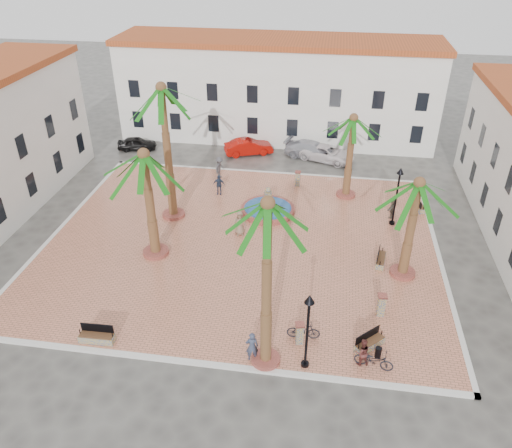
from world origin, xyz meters
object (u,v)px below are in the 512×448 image
object	(u,v)px
bench_s	(97,337)
cyclist_a	(252,346)
bollard_se	(300,333)
pedestrian_fountain_b	(219,185)
bench_se	(369,343)
car_white	(327,153)
lamppost_s	(308,319)
lamppost_e	(398,187)
bicycle_b	(303,330)
pedestrian_north	(220,168)
fountain	(268,209)
car_black	(137,143)
bench_ne	(418,206)
car_red	(249,147)
cyclist_b	(362,352)
pedestrian_east	(393,207)
palm_sw	(145,168)
pedestrian_fountain_a	(240,223)
palm_ne	(353,128)
palm_e	(417,195)
palm_s	(268,222)
bench_e	(381,260)
litter_bin	(378,352)
bollard_n	(298,178)
palm_nw	(162,102)
bicycle_a	(374,360)
bollard_e	(381,305)
car_silver	(313,150)

from	to	relation	value
bench_s	cyclist_a	size ratio (longest dim) A/B	1.07
bollard_se	pedestrian_fountain_b	bearing A→B (deg)	116.28
bench_se	car_white	world-z (taller)	car_white
lamppost_s	lamppost_e	xyz separation A→B (m)	(5.26, 14.24, -0.01)
bicycle_b	pedestrian_north	distance (m)	19.69
fountain	car_black	xyz separation A→B (m)	(-13.89, 10.18, 0.18)
car_black	bench_ne	bearing A→B (deg)	-121.60
car_black	car_red	bearing A→B (deg)	-101.15
bench_ne	car_black	distance (m)	26.26
bench_se	bicycle_b	size ratio (longest dim) A/B	0.94
cyclist_b	pedestrian_east	size ratio (longest dim) A/B	0.99
palm_sw	pedestrian_east	size ratio (longest dim) A/B	4.69
cyclist_a	bicycle_b	world-z (taller)	cyclist_a
palm_sw	pedestrian_fountain_a	world-z (taller)	palm_sw
palm_ne	pedestrian_north	size ratio (longest dim) A/B	3.61
fountain	palm_e	xyz separation A→B (m)	(9.20, -6.25, 5.20)
palm_s	car_white	world-z (taller)	palm_s
bench_e	car_white	distance (m)	16.15
bicycle_b	palm_s	bearing A→B (deg)	134.73
bench_s	bicycle_b	world-z (taller)	bicycle_b
bench_s	litter_bin	distance (m)	14.34
bench_e	bollard_n	world-z (taller)	bollard_n
cyclist_b	bollard_se	bearing A→B (deg)	-30.72
palm_e	pedestrian_fountain_a	bearing A→B (deg)	164.76
cyclist_a	lamppost_e	bearing A→B (deg)	-132.68
palm_e	bicycle_b	world-z (taller)	palm_e
palm_nw	car_black	bearing A→B (deg)	121.20
car_red	palm_nw	bearing A→B (deg)	141.87
bench_ne	bicycle_a	world-z (taller)	bicycle_a
bollard_n	bicycle_b	xyz separation A→B (m)	(1.72, -17.36, -0.13)
bicycle_a	car_white	distance (m)	24.74
bench_se	litter_bin	distance (m)	0.73
car_black	bench_e	bearing A→B (deg)	-139.29
lamppost_e	litter_bin	bearing A→B (deg)	-97.39
cyclist_b	car_red	bearing A→B (deg)	-82.17
lamppost_e	bollard_n	distance (m)	9.06
bicycle_a	palm_s	bearing A→B (deg)	104.88
bench_e	lamppost_e	bearing A→B (deg)	-3.16
palm_e	lamppost_s	xyz separation A→B (m)	(-5.43, -8.30, -2.47)
palm_sw	bicycle_b	world-z (taller)	palm_sw
palm_e	pedestrian_north	bearing A→B (deg)	140.77
palm_nw	bollard_e	xyz separation A→B (m)	(14.40, -8.67, -7.84)
palm_e	car_silver	distance (m)	18.84
bench_ne	palm_e	bearing A→B (deg)	149.38
car_black	car_white	bearing A→B (deg)	-103.29
palm_e	pedestrian_north	world-z (taller)	palm_e
pedestrian_north	bench_se	bearing A→B (deg)	-132.15
cyclist_a	car_black	bearing A→B (deg)	-72.39
lamppost_e	car_white	size ratio (longest dim) A/B	0.89
car_silver	car_white	world-z (taller)	car_silver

